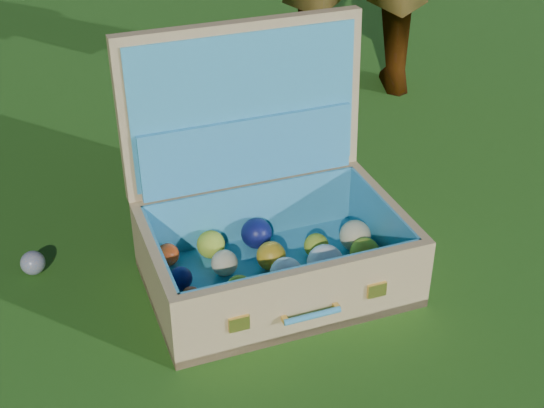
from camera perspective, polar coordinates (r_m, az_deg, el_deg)
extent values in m
plane|color=#215114|center=(2.02, -1.33, -2.94)|extent=(60.00, 60.00, 0.00)
sphere|color=#3F67A5|center=(1.99, -17.56, -4.25)|extent=(0.06, 0.06, 0.06)
cube|color=tan|center=(1.87, 0.31, -5.81)|extent=(0.69, 0.54, 0.02)
cube|color=tan|center=(1.68, 2.67, -7.40)|extent=(0.60, 0.16, 0.18)
cube|color=tan|center=(1.97, -1.66, -0.74)|extent=(0.60, 0.16, 0.18)
cube|color=tan|center=(1.76, -8.75, -5.72)|extent=(0.11, 0.36, 0.18)
cube|color=tan|center=(1.93, 8.56, -1.97)|extent=(0.11, 0.36, 0.18)
cube|color=teal|center=(1.86, 0.32, -5.46)|extent=(0.64, 0.48, 0.01)
cube|color=teal|center=(1.68, 2.49, -6.82)|extent=(0.55, 0.14, 0.16)
cube|color=teal|center=(1.96, -1.53, -0.67)|extent=(0.55, 0.14, 0.16)
cube|color=teal|center=(1.75, -8.32, -5.34)|extent=(0.09, 0.36, 0.16)
cube|color=teal|center=(1.92, 8.21, -1.78)|extent=(0.09, 0.36, 0.16)
cube|color=tan|center=(1.87, -2.21, 7.55)|extent=(0.61, 0.20, 0.41)
cube|color=teal|center=(1.85, -2.01, 7.33)|extent=(0.56, 0.16, 0.36)
cube|color=teal|center=(1.88, -1.79, 4.00)|extent=(0.54, 0.15, 0.17)
cube|color=#F2C659|center=(1.63, -2.50, -9.00)|extent=(0.05, 0.02, 0.04)
cube|color=#F2C659|center=(1.73, 7.90, -6.44)|extent=(0.05, 0.02, 0.04)
cylinder|color=teal|center=(1.67, 3.06, -8.41)|extent=(0.13, 0.04, 0.01)
cube|color=#F2C659|center=(1.66, 0.97, -8.73)|extent=(0.02, 0.02, 0.01)
cube|color=#F2C659|center=(1.70, 4.87, -7.75)|extent=(0.02, 0.02, 0.01)
sphere|color=#FF4915|center=(1.69, -5.50, -8.47)|extent=(0.07, 0.07, 0.07)
sphere|color=gold|center=(1.71, -1.49, -7.73)|extent=(0.08, 0.08, 0.08)
sphere|color=#B42F0E|center=(1.75, 1.95, -7.12)|extent=(0.05, 0.05, 0.05)
sphere|color=#ACBD2E|center=(1.78, 5.42, -6.30)|extent=(0.06, 0.06, 0.06)
sphere|color=#FF4915|center=(1.82, 8.57, -5.34)|extent=(0.07, 0.07, 0.07)
sphere|color=#B42F0E|center=(1.77, -6.12, -6.89)|extent=(0.04, 0.04, 0.04)
sphere|color=#ACBD2E|center=(1.77, -2.47, -6.33)|extent=(0.06, 0.06, 0.06)
sphere|color=white|center=(1.80, 1.08, -5.27)|extent=(0.08, 0.08, 0.08)
sphere|color=white|center=(1.83, 4.03, -4.43)|extent=(0.09, 0.09, 0.09)
sphere|color=#ACBD2E|center=(1.89, 6.99, -3.63)|extent=(0.07, 0.07, 0.07)
sphere|color=#0D1145|center=(1.82, -6.89, -5.57)|extent=(0.06, 0.06, 0.06)
sphere|color=beige|center=(1.85, -3.60, -4.45)|extent=(0.07, 0.07, 0.07)
sphere|color=gold|center=(1.86, -0.06, -3.93)|extent=(0.07, 0.07, 0.07)
sphere|color=#ACBD2E|center=(1.91, 3.36, -3.15)|extent=(0.06, 0.06, 0.06)
sphere|color=beige|center=(1.94, 6.27, -2.38)|extent=(0.08, 0.08, 0.08)
sphere|color=#FF4915|center=(1.90, -7.86, -3.80)|extent=(0.06, 0.06, 0.06)
sphere|color=#ACBD2E|center=(1.91, -4.63, -3.05)|extent=(0.07, 0.07, 0.07)
sphere|color=#0D1145|center=(1.94, -1.18, -2.22)|extent=(0.08, 0.08, 0.08)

